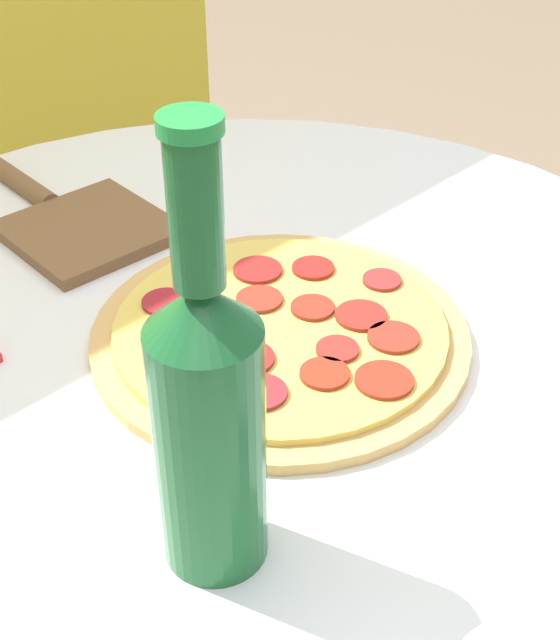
# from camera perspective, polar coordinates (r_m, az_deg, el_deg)

# --- Properties ---
(table) EXTENTS (0.89, 0.89, 0.78)m
(table) POSITION_cam_1_polar(r_m,az_deg,el_deg) (0.86, -2.42, -11.89)
(table) COLOR silver
(table) RESTS_ON ground_plane
(pizza) EXTENTS (0.31, 0.31, 0.02)m
(pizza) POSITION_cam_1_polar(r_m,az_deg,el_deg) (0.72, 0.04, -0.79)
(pizza) COLOR tan
(pizza) RESTS_ON table
(beer_bottle) EXTENTS (0.06, 0.06, 0.28)m
(beer_bottle) POSITION_cam_1_polar(r_m,az_deg,el_deg) (0.49, -4.61, -6.15)
(beer_bottle) COLOR #195628
(beer_bottle) RESTS_ON table
(pizza_paddle) EXTENTS (0.15, 0.28, 0.02)m
(pizza_paddle) POSITION_cam_1_polar(r_m,az_deg,el_deg) (0.90, -13.19, 6.35)
(pizza_paddle) COLOR brown
(pizza_paddle) RESTS_ON table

